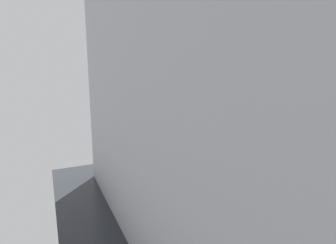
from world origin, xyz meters
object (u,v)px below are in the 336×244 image
shower_tray (286,138)px  toothbrush_cup (120,127)px  soap_dispenser (148,123)px  folded_hand_towel (138,132)px  vanity_sink_left (138,153)px  toilet (192,146)px

shower_tray → toothbrush_cup: bearing=171.1°
soap_dispenser → folded_hand_towel: 0.41m
soap_dispenser → shower_tray: size_ratio=0.09×
folded_hand_towel → shower_tray: size_ratio=0.11×
vanity_sink_left → toothbrush_cup: bearing=146.2°
folded_hand_towel → soap_dispenser: bearing=46.6°
soap_dispenser → folded_hand_towel: (-0.28, -0.30, -0.05)m
soap_dispenser → folded_hand_towel: soap_dispenser is taller
shower_tray → folded_hand_towel: bearing=176.0°
toothbrush_cup → soap_dispenser: (0.47, 0.01, 0.02)m
soap_dispenser → folded_hand_towel: size_ratio=0.82×
toilet → soap_dispenser: 0.90m
shower_tray → toilet: bearing=170.3°
toilet → folded_hand_towel: size_ratio=4.55×
vanity_sink_left → toothbrush_cup: toothbrush_cup is taller
toothbrush_cup → shower_tray: bearing=-8.9°
toothbrush_cup → shower_tray: (3.18, -0.50, -0.41)m
vanity_sink_left → toilet: toilet is taller
folded_hand_towel → shower_tray: (2.99, -0.21, -0.38)m
toilet → vanity_sink_left: bearing=179.6°
folded_hand_towel → shower_tray: 3.02m
vanity_sink_left → soap_dispenser: soap_dispenser is taller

